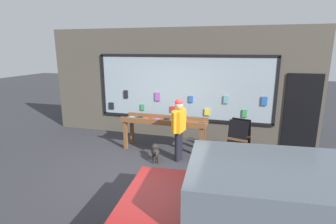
{
  "coord_description": "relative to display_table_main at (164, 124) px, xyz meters",
  "views": [
    {
      "loc": [
        1.92,
        -5.42,
        2.74
      ],
      "look_at": [
        0.16,
        0.95,
        1.14
      ],
      "focal_mm": 28.0,
      "sensor_mm": 36.0,
      "label": 1
    }
  ],
  "objects": [
    {
      "name": "person_browsing",
      "position": [
        0.54,
        -0.57,
        0.17
      ],
      "size": [
        0.28,
        0.63,
        1.58
      ],
      "rotation": [
        0.0,
        0.0,
        1.42
      ],
      "color": "black",
      "rests_on": "ground_plane"
    },
    {
      "name": "small_dog",
      "position": [
        -0.0,
        -0.78,
        -0.49
      ],
      "size": [
        0.34,
        0.53,
        0.38
      ],
      "rotation": [
        0.0,
        0.0,
        1.98
      ],
      "color": "black",
      "rests_on": "ground_plane"
    },
    {
      "name": "ground_plane",
      "position": [
        0.0,
        -1.15,
        -0.74
      ],
      "size": [
        40.0,
        40.0,
        0.0
      ],
      "primitive_type": "plane",
      "color": "#2D2D33"
    },
    {
      "name": "sandwich_board_sign",
      "position": [
        1.99,
        0.14,
        -0.25
      ],
      "size": [
        0.64,
        0.71,
        0.97
      ],
      "rotation": [
        0.0,
        0.0,
        -0.29
      ],
      "color": "black",
      "rests_on": "ground_plane"
    },
    {
      "name": "display_table_main",
      "position": [
        0.0,
        0.0,
        0.0
      ],
      "size": [
        2.33,
        0.63,
        0.93
      ],
      "color": "brown",
      "rests_on": "ground_plane"
    },
    {
      "name": "shopfront_facade",
      "position": [
        0.06,
        1.24,
        0.92
      ],
      "size": [
        8.29,
        0.29,
        3.35
      ],
      "color": "#4C473D",
      "rests_on": "ground_plane"
    },
    {
      "name": "parked_car",
      "position": [
        2.49,
        -3.52,
        -0.0
      ],
      "size": [
        4.07,
        2.1,
        1.41
      ],
      "rotation": [
        0.0,
        0.0,
        0.08
      ],
      "color": "#A51919",
      "rests_on": "ground_plane"
    }
  ]
}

